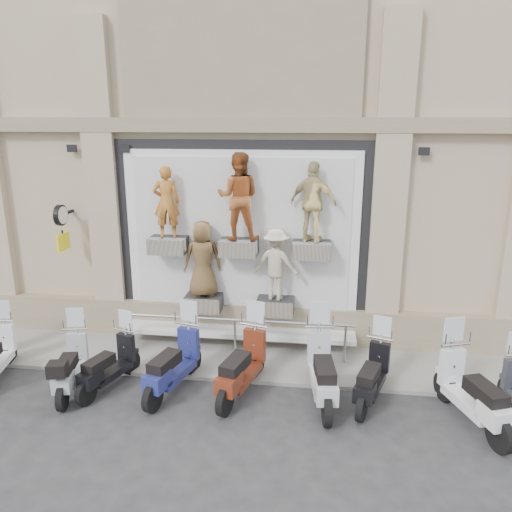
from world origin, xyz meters
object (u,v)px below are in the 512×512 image
object	(u,v)px
scooter_e	(173,353)
scooter_f	(242,354)
clock_sign_bracket	(62,222)
scooter_i	(474,379)
scooter_h	(373,365)
scooter_c	(70,356)
guard_rail	(235,339)
scooter_d	(108,355)
scooter_g	(323,359)

from	to	relation	value
scooter_e	scooter_f	size ratio (longest dim) A/B	0.98
clock_sign_bracket	scooter_i	distance (m)	8.74
clock_sign_bracket	scooter_f	size ratio (longest dim) A/B	0.51
scooter_h	scooter_i	bearing A→B (deg)	2.33
scooter_i	scooter_c	bearing A→B (deg)	159.03
guard_rail	clock_sign_bracket	xyz separation A→B (m)	(-3.90, 0.47, 2.34)
clock_sign_bracket	scooter_e	size ratio (longest dim) A/B	0.52
guard_rail	scooter_c	bearing A→B (deg)	-149.62
clock_sign_bracket	scooter_d	bearing A→B (deg)	-48.45
clock_sign_bracket	scooter_g	xyz separation A→B (m)	(5.74, -1.87, -1.96)
scooter_f	scooter_g	size ratio (longest dim) A/B	0.97
scooter_h	scooter_i	xyz separation A→B (m)	(1.59, -0.47, 0.10)
scooter_c	scooter_g	bearing A→B (deg)	-8.97
scooter_g	scooter_d	bearing A→B (deg)	174.41
scooter_e	guard_rail	bearing A→B (deg)	71.55
scooter_e	scooter_g	world-z (taller)	scooter_g
guard_rail	scooter_i	xyz separation A→B (m)	(4.31, -1.79, 0.36)
scooter_c	scooter_h	world-z (taller)	scooter_h
scooter_h	scooter_i	size ratio (longest dim) A/B	0.88
scooter_c	scooter_h	bearing A→B (deg)	-8.64
scooter_d	scooter_h	size ratio (longest dim) A/B	0.96
scooter_c	scooter_e	xyz separation A→B (m)	(1.91, 0.23, 0.08)
scooter_d	guard_rail	bearing A→B (deg)	52.29
scooter_d	scooter_h	distance (m)	4.90
scooter_f	scooter_h	size ratio (longest dim) A/B	1.12
scooter_d	scooter_e	size ratio (longest dim) A/B	0.87
scooter_d	scooter_h	world-z (taller)	scooter_h
scooter_h	scooter_i	distance (m)	1.66
scooter_g	clock_sign_bracket	bearing A→B (deg)	155.11
scooter_i	clock_sign_bracket	bearing A→B (deg)	144.69
scooter_d	scooter_e	distance (m)	1.25
clock_sign_bracket	scooter_f	xyz separation A→B (m)	(4.27, -1.84, -1.99)
clock_sign_bracket	scooter_i	world-z (taller)	clock_sign_bracket
scooter_h	scooter_e	bearing A→B (deg)	-159.39
scooter_d	scooter_e	world-z (taller)	scooter_e
scooter_f	guard_rail	bearing A→B (deg)	119.93
guard_rail	scooter_i	bearing A→B (deg)	-22.51
scooter_g	scooter_i	bearing A→B (deg)	-15.75
guard_rail	scooter_g	world-z (taller)	scooter_g
scooter_c	scooter_e	distance (m)	1.93
scooter_e	scooter_d	bearing A→B (deg)	-163.28
guard_rail	scooter_d	bearing A→B (deg)	-145.51
guard_rail	scooter_d	size ratio (longest dim) A/B	2.95
scooter_g	scooter_i	size ratio (longest dim) A/B	1.01
scooter_e	scooter_f	xyz separation A→B (m)	(1.29, 0.06, 0.01)
scooter_e	scooter_g	xyz separation A→B (m)	(2.76, 0.03, 0.04)
scooter_e	scooter_i	size ratio (longest dim) A/B	0.97
scooter_g	scooter_c	bearing A→B (deg)	176.35
clock_sign_bracket	scooter_f	bearing A→B (deg)	-23.29
scooter_e	scooter_i	world-z (taller)	scooter_i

